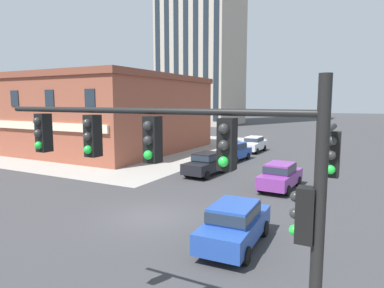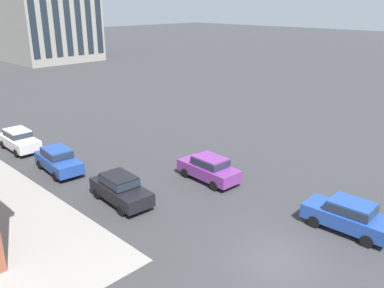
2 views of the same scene
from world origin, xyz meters
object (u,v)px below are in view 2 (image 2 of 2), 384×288
Objects in this scene: car_main_northbound_near at (120,188)px; car_parked_curb at (58,159)px; car_cross_far at (349,215)px; car_cross_westbound at (19,139)px; car_main_mid at (209,167)px.

car_main_northbound_near is 1.00× the size of car_parked_curb.
car_cross_westbound is at bearing 105.69° from car_cross_far.
car_cross_far is at bearing -69.38° from car_parked_curb.
car_cross_far is (6.73, -23.96, 0.00)m from car_cross_westbound.
car_main_mid is 1.00× the size of car_cross_far.
car_main_northbound_near and car_cross_westbound have the same top height.
car_parked_curb is 1.01× the size of car_cross_far.
car_parked_curb is 10.51m from car_main_mid.
car_main_northbound_near is 1.01× the size of car_main_mid.
car_cross_westbound is 0.99× the size of car_main_mid.
car_main_northbound_near and car_main_mid have the same top height.
car_cross_westbound is 24.89m from car_cross_far.
car_main_mid is at bearing 92.59° from car_cross_far.
car_parked_curb is (0.06, -6.24, 0.00)m from car_cross_westbound.
car_main_mid is at bearing -53.51° from car_parked_curb.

